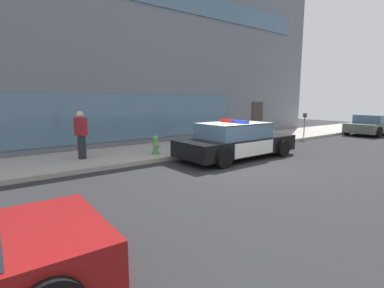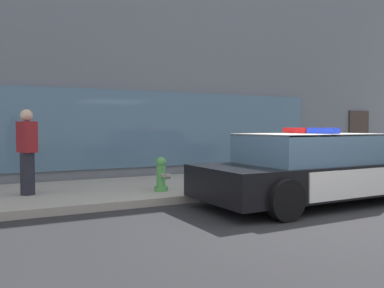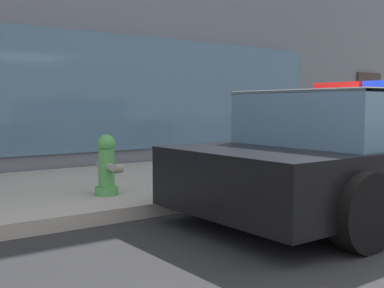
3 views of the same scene
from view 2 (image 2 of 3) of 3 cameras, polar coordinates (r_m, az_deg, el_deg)
The scene contains 6 objects.
ground at distance 7.12m, azimuth 14.45°, elevation -9.92°, with size 48.00×48.00×0.00m, color #262628.
sidewalk at distance 10.12m, azimuth 0.28°, elevation -5.74°, with size 48.00×3.46×0.15m, color #A39E93.
storefront_building at distance 17.46m, azimuth -9.06°, elevation 13.78°, with size 23.57×11.27×9.92m.
police_cruiser at distance 8.47m, azimuth 16.72°, elevation -3.32°, with size 5.00×2.20×1.49m.
fire_hydrant at distance 8.67m, azimuth -4.32°, elevation -4.28°, with size 0.34×0.39×0.73m.
pedestrian_on_sidewalk at distance 8.78m, azimuth -22.03°, elevation -1.01°, with size 0.39×0.47×1.71m.
Camera 2 is at (-4.66, -5.17, 1.51)m, focal length 38.20 mm.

